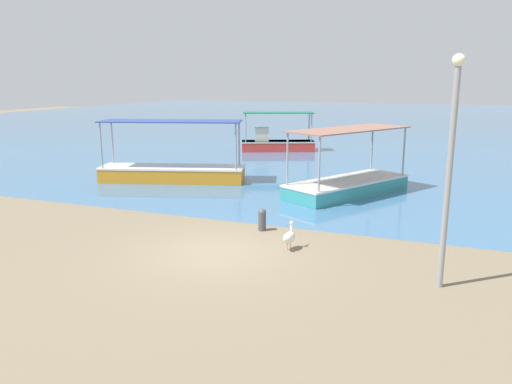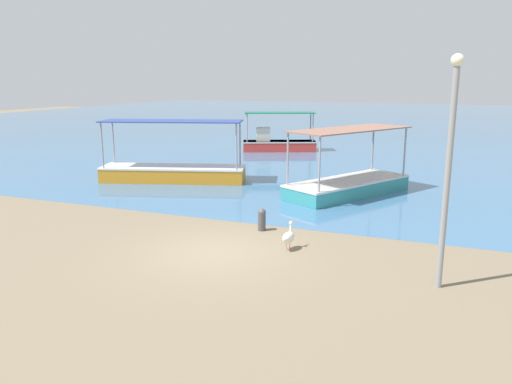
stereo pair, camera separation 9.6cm
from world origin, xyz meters
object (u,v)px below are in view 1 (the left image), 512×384
fishing_boat_near_right (173,170)px  fishing_boat_outer (276,142)px  fishing_boat_far_right (347,182)px  pelican (289,237)px  lamp_post (450,160)px  mooring_bollard (262,219)px

fishing_boat_near_right → fishing_boat_outer: 11.59m
fishing_boat_far_right → pelican: size_ratio=7.58×
pelican → lamp_post: lamp_post is taller
fishing_boat_near_right → lamp_post: bearing=-35.1°
fishing_boat_outer → lamp_post: size_ratio=0.96×
fishing_boat_outer → fishing_boat_far_right: bearing=-57.9°
fishing_boat_far_right → lamp_post: 9.97m
fishing_boat_far_right → fishing_boat_outer: 13.30m
fishing_boat_outer → pelican: 20.11m
fishing_boat_near_right → pelican: fishing_boat_near_right is taller
fishing_boat_far_right → fishing_boat_outer: (-7.07, 11.27, 0.09)m
mooring_bollard → fishing_boat_far_right: bearing=76.2°
lamp_post → mooring_bollard: bearing=153.9°
fishing_boat_near_right → mooring_bollard: bearing=-41.2°
fishing_boat_near_right → lamp_post: lamp_post is taller
fishing_boat_far_right → fishing_boat_outer: fishing_boat_far_right is taller
fishing_boat_outer → mooring_bollard: (5.55, -17.44, -0.21)m
pelican → mooring_bollard: (-1.36, 1.44, 0.01)m
fishing_boat_near_right → pelican: 10.96m
mooring_bollard → pelican: bearing=-46.6°
pelican → lamp_post: (4.06, -1.21, 2.61)m
fishing_boat_outer → lamp_post: 23.02m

